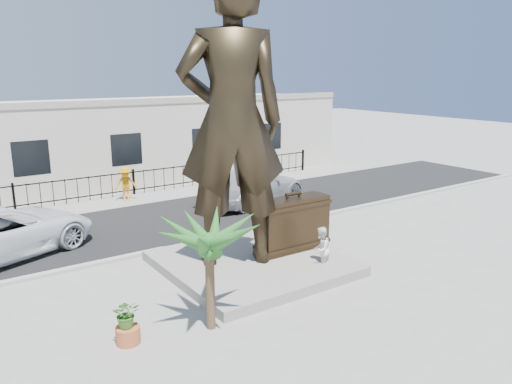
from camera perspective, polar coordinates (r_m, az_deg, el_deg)
ground at (r=15.14m, az=4.37°, el=-9.98°), size 100.00×100.00×0.00m
street at (r=21.56m, az=-9.11°, el=-2.81°), size 40.00×7.00×0.01m
curb at (r=18.59m, az=-4.40°, el=-5.21°), size 40.00×0.25×0.12m
far_sidewalk at (r=25.12m, az=-13.08°, el=-0.62°), size 40.00×2.50×0.02m
plinth at (r=15.92m, az=-0.46°, el=-8.14°), size 5.20×5.20×0.30m
fence at (r=25.71m, az=-13.81°, el=1.02°), size 22.00×0.10×1.20m
building at (r=29.35m, az=-16.96°, el=5.54°), size 28.00×7.00×4.40m
statue at (r=14.72m, az=-2.79°, el=8.11°), size 3.73×3.15×8.69m
suitcase at (r=16.43m, az=4.22°, el=-3.65°), size 2.51×0.82×1.76m
tourist at (r=15.62m, az=7.43°, el=-6.51°), size 0.86×0.80×1.42m
car_white at (r=18.58m, az=-27.24°, el=-4.12°), size 6.83×4.94×1.73m
car_silver at (r=23.34m, az=-0.26°, el=0.70°), size 5.92×3.37×1.62m
worker at (r=24.53m, az=-14.66°, el=0.91°), size 1.16×0.84×1.62m
palm_tree at (r=12.60m, az=-5.15°, el=-15.18°), size 1.80×1.80×3.20m
planter at (r=12.20m, az=-14.42°, el=-15.54°), size 0.56×0.56×0.40m
shrub at (r=11.95m, az=-14.57°, el=-13.29°), size 0.74×0.68×0.68m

